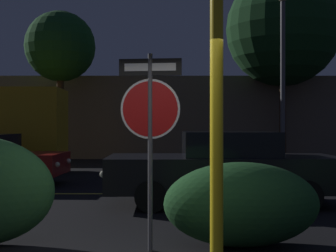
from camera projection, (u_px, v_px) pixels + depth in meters
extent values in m
cube|color=gold|center=(141.00, 194.00, 11.04)|extent=(33.71, 0.12, 0.01)
cylinder|color=#4C4C51|center=(148.00, 152.00, 6.04)|extent=(0.06, 0.06, 2.55)
cylinder|color=white|center=(148.00, 109.00, 6.04)|extent=(0.77, 0.10, 0.78)
cylinder|color=#B71414|center=(148.00, 109.00, 6.04)|extent=(0.72, 0.10, 0.72)
cube|color=black|center=(148.00, 67.00, 6.03)|extent=(0.82, 0.12, 0.22)
cube|color=white|center=(148.00, 67.00, 6.03)|extent=(0.67, 0.11, 0.10)
cylinder|color=yellow|center=(214.00, 113.00, 4.77)|extent=(0.14, 0.14, 3.51)
ellipsoid|color=#1E4C23|center=(239.00, 204.00, 6.27)|extent=(2.09, 1.14, 1.13)
cylinder|color=black|center=(40.00, 171.00, 13.44)|extent=(0.61, 0.22, 0.60)
cylinder|color=black|center=(18.00, 178.00, 11.64)|extent=(0.61, 0.22, 0.60)
sphere|color=#F4EFCC|center=(66.00, 161.00, 13.09)|extent=(0.14, 0.14, 0.14)
sphere|color=#F4EFCC|center=(55.00, 165.00, 11.93)|extent=(0.14, 0.14, 0.14)
cube|color=black|center=(220.00, 173.00, 9.62)|extent=(4.72, 1.97, 0.69)
cube|color=black|center=(227.00, 144.00, 9.62)|extent=(1.90, 1.67, 0.50)
cylinder|color=black|center=(148.00, 196.00, 8.68)|extent=(0.60, 0.21, 0.60)
cylinder|color=black|center=(150.00, 184.00, 10.51)|extent=(0.60, 0.21, 0.60)
cylinder|color=black|center=(304.00, 196.00, 8.73)|extent=(0.60, 0.21, 0.60)
cylinder|color=black|center=(279.00, 184.00, 10.56)|extent=(0.60, 0.21, 0.60)
sphere|color=#F4EFCC|center=(101.00, 174.00, 8.99)|extent=(0.14, 0.14, 0.14)
sphere|color=#F4EFCC|center=(108.00, 169.00, 10.17)|extent=(0.14, 0.14, 0.14)
cube|color=gold|center=(0.00, 125.00, 15.82)|extent=(4.17, 2.32, 2.45)
cylinder|color=black|center=(13.00, 163.00, 14.83)|extent=(0.85, 0.31, 0.84)
cylinder|color=black|center=(29.00, 158.00, 16.89)|extent=(0.85, 0.31, 0.84)
cylinder|color=#4C4C51|center=(280.00, 87.00, 15.90)|extent=(0.16, 0.16, 5.83)
cylinder|color=#422D1E|center=(58.00, 117.00, 20.73)|extent=(0.32, 0.32, 4.00)
sphere|color=#19471E|center=(58.00, 46.00, 20.72)|extent=(3.12, 3.12, 3.12)
cylinder|color=#422D1E|center=(280.00, 115.00, 21.41)|extent=(0.32, 0.32, 4.13)
sphere|color=#143819|center=(280.00, 30.00, 21.40)|extent=(5.19, 5.19, 5.19)
cube|color=#6B5B4C|center=(106.00, 118.00, 24.40)|extent=(27.94, 4.22, 3.99)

